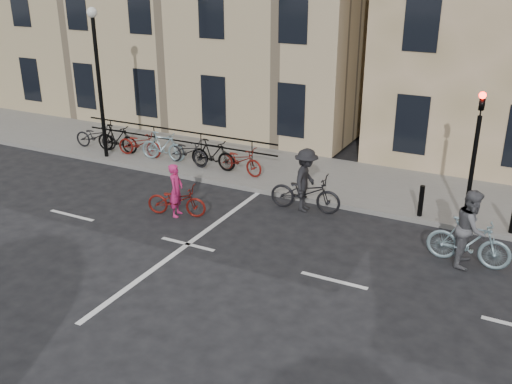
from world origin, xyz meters
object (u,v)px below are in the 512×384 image
at_px(traffic_light, 476,142).
at_px(cyclist_pink, 176,198).
at_px(cyclist_dark, 306,187).
at_px(cyclist_grey, 470,235).
at_px(lamp_post, 97,65).

distance_m(traffic_light, cyclist_pink, 8.28).
bearing_deg(cyclist_dark, cyclist_grey, -110.13).
distance_m(traffic_light, cyclist_dark, 4.77).
height_order(traffic_light, cyclist_pink, traffic_light).
bearing_deg(lamp_post, cyclist_grey, -9.47).
xyz_separation_m(lamp_post, cyclist_dark, (8.34, -0.95, -2.75)).
relative_size(lamp_post, cyclist_grey, 2.67).
bearing_deg(cyclist_grey, lamp_post, 81.73).
bearing_deg(cyclist_pink, traffic_light, -83.30).
bearing_deg(cyclist_pink, cyclist_dark, -71.71).
relative_size(lamp_post, cyclist_pink, 2.87).
bearing_deg(cyclist_grey, cyclist_dark, 76.59).
bearing_deg(cyclist_pink, lamp_post, 45.68).
relative_size(cyclist_grey, cyclist_dark, 0.91).
bearing_deg(lamp_post, cyclist_pink, -29.79).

